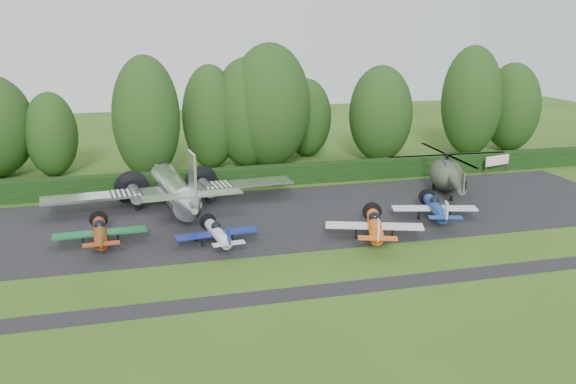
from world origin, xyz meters
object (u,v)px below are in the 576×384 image
object	(u,v)px
transport_plane	(175,190)
sign_board	(497,161)
light_plane_red	(100,233)
light_plane_orange	(375,226)
helicopter	(447,172)
light_plane_white	(218,233)
light_plane_blue	(436,208)

from	to	relation	value
transport_plane	sign_board	xyz separation A→B (m)	(36.27, 5.59, -0.69)
light_plane_red	sign_board	world-z (taller)	light_plane_red
light_plane_orange	sign_board	bearing A→B (deg)	19.34
helicopter	light_plane_white	bearing A→B (deg)	-176.52
light_plane_blue	helicopter	bearing A→B (deg)	41.60
light_plane_blue	helicopter	distance (m)	9.85
light_plane_red	light_plane_orange	distance (m)	21.11
transport_plane	light_plane_white	size ratio (longest dim) A/B	3.40
light_plane_orange	sign_board	distance (m)	28.04
light_plane_red	sign_board	bearing A→B (deg)	19.88
helicopter	sign_board	distance (m)	11.28
light_plane_blue	helicopter	world-z (taller)	helicopter
light_plane_orange	helicopter	xyz separation A→B (m)	(12.38, 11.52, 0.89)
transport_plane	helicopter	bearing A→B (deg)	4.18
transport_plane	light_plane_white	xyz separation A→B (m)	(2.32, -9.95, -1.02)
helicopter	light_plane_red	bearing A→B (deg)	174.60
light_plane_blue	light_plane_white	bearing A→B (deg)	169.23
light_plane_white	light_plane_blue	size ratio (longest dim) A/B	0.88
helicopter	sign_board	bearing A→B (deg)	13.92
light_plane_red	light_plane_white	size ratio (longest dim) A/B	1.10
transport_plane	light_plane_orange	xyz separation A→B (m)	(14.33, -11.87, -0.81)
transport_plane	light_plane_orange	bearing A→B (deg)	-34.70
light_plane_red	helicopter	world-z (taller)	helicopter
light_plane_orange	helicopter	world-z (taller)	helicopter
helicopter	light_plane_blue	bearing A→B (deg)	-141.37
light_plane_white	light_plane_orange	xyz separation A→B (m)	(12.02, -1.93, 0.20)
transport_plane	light_plane_blue	bearing A→B (deg)	-16.88
light_plane_white	light_plane_red	bearing A→B (deg)	171.56
light_plane_white	sign_board	xyz separation A→B (m)	(33.95, 15.54, 0.33)
light_plane_white	helicopter	size ratio (longest dim) A/B	0.47
light_plane_red	light_plane_white	xyz separation A→B (m)	(8.69, -2.21, -0.10)
transport_plane	light_plane_red	bearing A→B (deg)	-124.53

